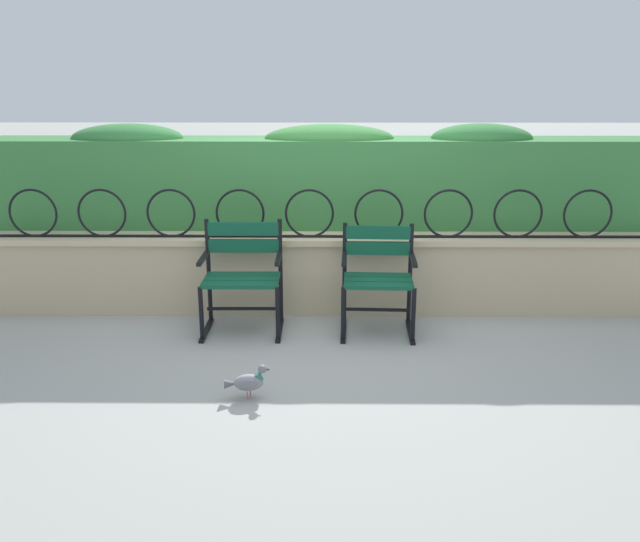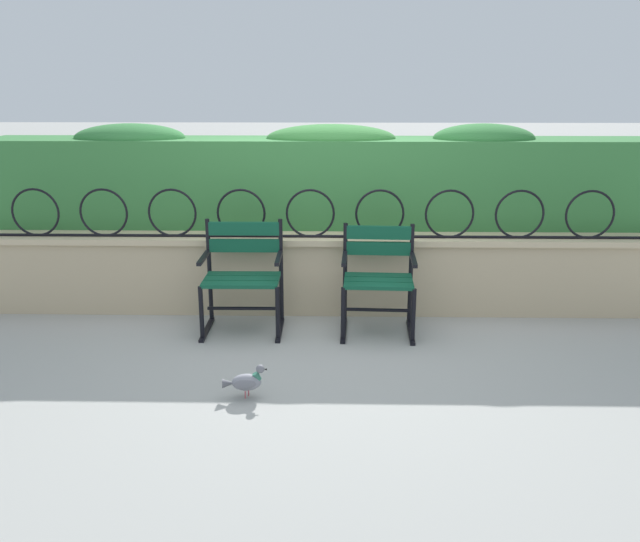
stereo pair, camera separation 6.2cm
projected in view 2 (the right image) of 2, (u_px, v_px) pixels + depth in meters
The scene contains 7 objects.
ground_plane at pixel (320, 340), 5.20m from camera, with size 60.00×60.00×0.00m, color #9E9E99.
stone_wall at pixel (322, 273), 5.82m from camera, with size 6.30×0.41×0.68m.
iron_arch_fence at pixel (311, 216), 5.60m from camera, with size 5.78×0.02×0.42m.
hedge_row at pixel (321, 176), 6.10m from camera, with size 6.17×0.68×0.93m.
park_chair_left at pixel (243, 273), 5.34m from camera, with size 0.64×0.53×0.89m.
park_chair_right at pixel (378, 276), 5.31m from camera, with size 0.61×0.55×0.86m.
pigeon_near_chairs at pixel (246, 381), 4.23m from camera, with size 0.29×0.12×0.22m.
Camera 2 is at (0.10, -4.85, 1.96)m, focal length 37.01 mm.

